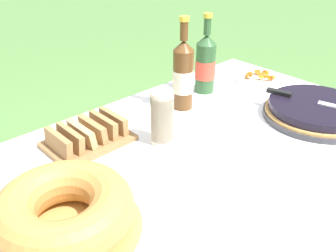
{
  "coord_description": "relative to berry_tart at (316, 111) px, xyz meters",
  "views": [
    {
      "loc": [
        -0.65,
        -0.57,
        1.38
      ],
      "look_at": [
        0.04,
        0.17,
        0.81
      ],
      "focal_mm": 40.0,
      "sensor_mm": 36.0,
      "label": 1
    }
  ],
  "objects": [
    {
      "name": "snack_plate_left",
      "position": [
        0.15,
        0.34,
        -0.02
      ],
      "size": [
        0.22,
        0.22,
        0.05
      ],
      "color": "white",
      "rests_on": "tablecloth"
    },
    {
      "name": "bundt_cake",
      "position": [
        -0.92,
        0.12,
        0.03
      ],
      "size": [
        0.35,
        0.35,
        0.11
      ],
      "color": "tan",
      "rests_on": "tablecloth"
    },
    {
      "name": "berry_tart",
      "position": [
        0.0,
        0.0,
        0.0
      ],
      "size": [
        0.37,
        0.37,
        0.06
      ],
      "color": "#38383D",
      "rests_on": "tablecloth"
    },
    {
      "name": "garden_table",
      "position": [
        -0.53,
        0.07,
        -0.1
      ],
      "size": [
        1.63,
        1.04,
        0.74
      ],
      "color": "brown",
      "rests_on": "ground_plane"
    },
    {
      "name": "cider_bottle_green",
      "position": [
        -0.11,
        0.43,
        0.09
      ],
      "size": [
        0.08,
        0.08,
        0.31
      ],
      "color": "#2D562D",
      "rests_on": "tablecloth"
    },
    {
      "name": "bread_board",
      "position": [
        -0.69,
        0.4,
        0.0
      ],
      "size": [
        0.26,
        0.18,
        0.07
      ],
      "color": "olive",
      "rests_on": "tablecloth"
    },
    {
      "name": "tablecloth",
      "position": [
        -0.53,
        0.07,
        -0.04
      ],
      "size": [
        1.64,
        1.05,
        0.1
      ],
      "color": "white",
      "rests_on": "garden_table"
    },
    {
      "name": "cider_bottle_amber",
      "position": [
        -0.29,
        0.38,
        0.1
      ],
      "size": [
        0.08,
        0.08,
        0.34
      ],
      "color": "brown",
      "rests_on": "tablecloth"
    },
    {
      "name": "cup_stack",
      "position": [
        -0.51,
        0.25,
        0.06
      ],
      "size": [
        0.07,
        0.07,
        0.18
      ],
      "color": "beige",
      "rests_on": "tablecloth"
    },
    {
      "name": "serving_knife",
      "position": [
        -0.01,
        0.03,
        0.04
      ],
      "size": [
        0.12,
        0.37,
        0.01
      ],
      "rotation": [
        0.0,
        0.0,
        4.96
      ],
      "color": "silver",
      "rests_on": "berry_tart"
    }
  ]
}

